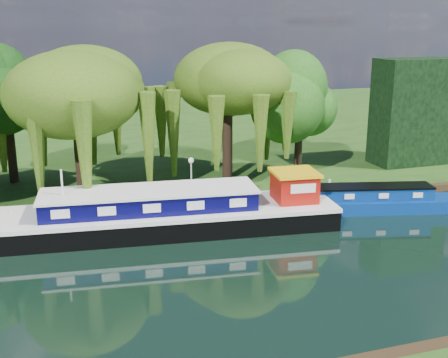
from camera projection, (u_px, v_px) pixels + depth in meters
name	position (u px, v px, depth m)	size (l,w,h in m)	color
ground	(240.00, 274.00, 25.57)	(120.00, 120.00, 0.00)	black
far_bank	(128.00, 133.00, 56.65)	(120.00, 52.00, 0.45)	#1F3D10
dutch_barge	(172.00, 213.00, 30.69)	(18.81, 6.19, 3.90)	black
narrowboat	(362.00, 201.00, 33.88)	(11.90, 4.78, 1.72)	navy
white_cruiser	(397.00, 201.00, 35.91)	(2.12, 2.46, 1.30)	silver
willow_left	(76.00, 94.00, 34.11)	(7.31, 7.31, 8.76)	black
willow_right	(228.00, 91.00, 37.64)	(6.92, 6.92, 8.42)	black
tree_far_mid	(5.00, 94.00, 37.00)	(5.32, 5.32, 8.71)	black
tree_far_right	(300.00, 103.00, 38.92)	(4.62, 4.62, 7.56)	black
conifer_hedge	(414.00, 112.00, 42.82)	(6.00, 3.00, 8.00)	black
lamppost	(191.00, 167.00, 34.68)	(0.36, 0.36, 2.56)	silver
mooring_posts	(184.00, 201.00, 32.86)	(19.16, 0.16, 1.00)	silver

